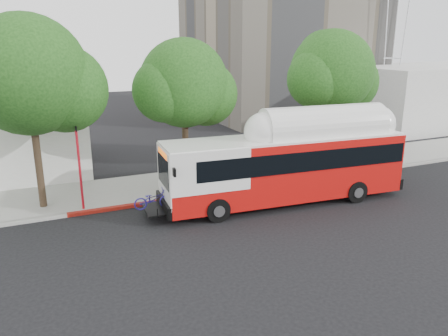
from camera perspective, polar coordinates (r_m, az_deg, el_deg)
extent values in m
plane|color=black|center=(21.53, 2.90, -6.69)|extent=(120.00, 120.00, 0.00)
cube|color=gray|center=(27.10, -3.27, -1.65)|extent=(60.00, 5.00, 0.15)
cube|color=gray|center=(24.81, -1.14, -3.33)|extent=(60.00, 0.30, 0.15)
cube|color=maroon|center=(23.88, -7.81, -4.26)|extent=(10.00, 0.32, 0.16)
cylinder|color=#2D2116|center=(23.79, -23.22, 1.92)|extent=(0.36, 0.36, 6.08)
sphere|color=#184012|center=(23.23, -24.27, 11.04)|extent=(5.80, 5.80, 5.80)
sphere|color=#184012|center=(23.55, -20.14, 9.65)|extent=(4.35, 4.35, 4.35)
cylinder|color=#2D2116|center=(25.63, -5.06, 3.40)|extent=(0.36, 0.36, 5.44)
sphere|color=#184012|center=(25.10, -5.26, 10.99)|extent=(5.00, 5.00, 5.00)
sphere|color=#184012|center=(25.82, -2.43, 9.67)|extent=(3.75, 3.75, 3.75)
cylinder|color=#2D2116|center=(30.09, 13.45, 5.24)|extent=(0.36, 0.36, 5.76)
sphere|color=#184012|center=(29.65, 13.91, 12.09)|extent=(5.40, 5.40, 5.40)
sphere|color=#184012|center=(30.78, 15.83, 10.74)|extent=(4.05, 4.05, 4.05)
cube|color=silver|center=(51.81, 25.51, 8.70)|extent=(20.00, 12.00, 6.00)
cube|color=red|center=(23.31, 7.99, 0.04)|extent=(13.14, 3.73, 3.13)
cube|color=black|center=(23.39, 9.23, 1.69)|extent=(11.85, 3.71, 1.03)
cube|color=white|center=(22.92, 8.14, 3.91)|extent=(13.13, 3.65, 0.11)
cube|color=white|center=(23.93, 12.78, 4.88)|extent=(7.05, 2.65, 0.59)
cube|color=black|center=(21.55, -9.18, -5.32)|extent=(1.00, 2.00, 0.06)
imported|color=navy|center=(21.36, -9.25, -4.03)|extent=(0.78, 1.90, 0.97)
cylinder|color=red|center=(22.93, -18.29, -0.51)|extent=(0.13, 0.13, 4.20)
cube|color=black|center=(22.43, -18.78, 4.89)|extent=(0.05, 0.42, 0.26)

